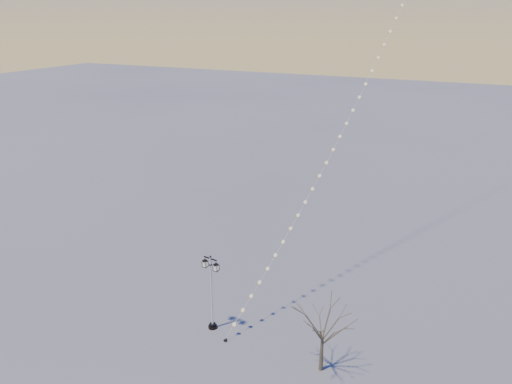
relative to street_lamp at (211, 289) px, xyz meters
The scene contains 4 objects.
ground 3.89m from the street_lamp, 89.65° to the right, with size 300.00×300.00×0.00m, color #5A5C5C.
street_lamp is the anchor object (origin of this frame).
bare_tree 8.40m from the street_lamp, ahead, with size 2.69×2.69×4.47m.
kite_train 22.42m from the street_lamp, 68.74° to the left, with size 9.60×33.70×36.47m.
Camera 1 is at (15.51, -23.36, 21.15)m, focal length 34.65 mm.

